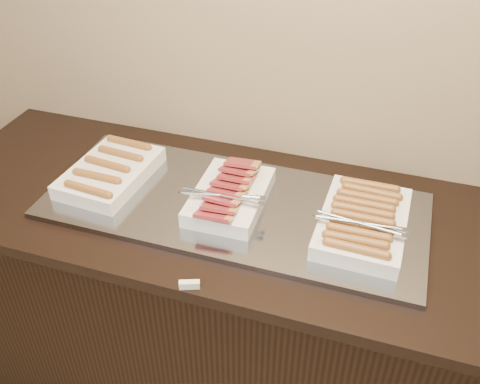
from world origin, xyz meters
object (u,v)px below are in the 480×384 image
Objects in this scene: dish_center at (229,195)px; dish_right at (363,221)px; warming_tray at (233,206)px; counter at (233,303)px; dish_left at (110,172)px.

dish_right is (0.42, 0.00, -0.00)m from dish_center.
dish_right is (0.40, -0.00, 0.04)m from warming_tray.
warming_tray is (0.01, 0.00, 0.46)m from counter.
dish_left is at bearing 180.00° from warming_tray.
dish_left is 0.42m from dish_center.
warming_tray is at bearing 20.10° from dish_center.
dish_right is (0.84, -0.00, 0.00)m from dish_left.
counter is 5.93× the size of dish_center.
dish_right is at bearing -0.51° from counter.
dish_right is at bearing -0.52° from warming_tray.
counter is at bearing 33.62° from dish_center.
dish_left is (-0.43, 0.00, 0.50)m from counter.
counter is at bearing -179.36° from dish_right.
counter is at bearing 3.82° from dish_left.
warming_tray is 0.44m from dish_left.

